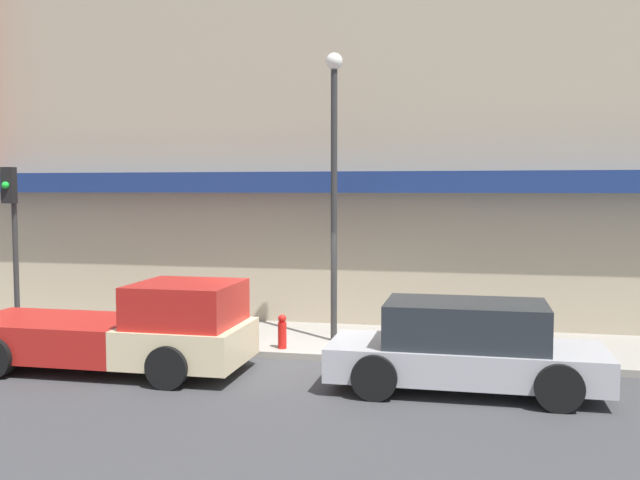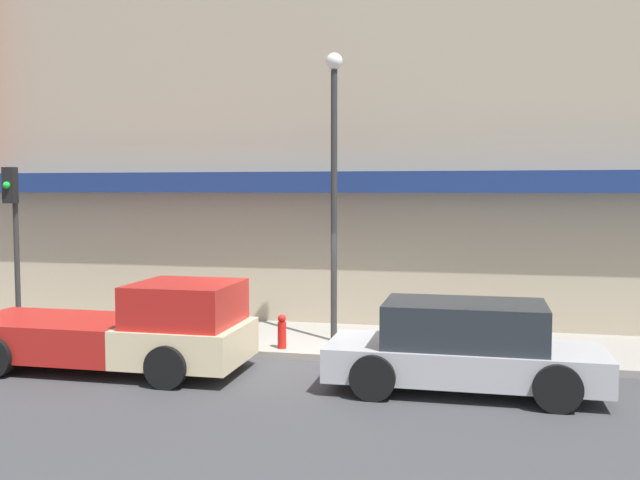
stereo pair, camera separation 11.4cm
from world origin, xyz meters
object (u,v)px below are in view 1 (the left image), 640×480
at_px(pickup_truck, 125,331).
at_px(street_lamp, 334,165).
at_px(traffic_light, 12,221).
at_px(parked_car, 465,347).
at_px(fire_hydrant, 282,332).

distance_m(pickup_truck, street_lamp, 5.50).
relative_size(street_lamp, traffic_light, 1.63).
bearing_deg(pickup_truck, parked_car, 0.78).
bearing_deg(parked_car, fire_hydrant, 153.02).
distance_m(fire_hydrant, traffic_light, 6.63).
distance_m(parked_car, traffic_light, 10.35).
height_order(parked_car, traffic_light, traffic_light).
bearing_deg(street_lamp, pickup_truck, -140.56).
relative_size(fire_hydrant, street_lamp, 0.12).
relative_size(parked_car, traffic_light, 1.22).
bearing_deg(fire_hydrant, street_lamp, 47.27).
height_order(parked_car, fire_hydrant, parked_car).
distance_m(pickup_truck, parked_car, 6.30).
xyz_separation_m(pickup_truck, parked_car, (6.30, 0.00, -0.02)).
xyz_separation_m(fire_hydrant, street_lamp, (0.90, 0.97, 3.46)).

